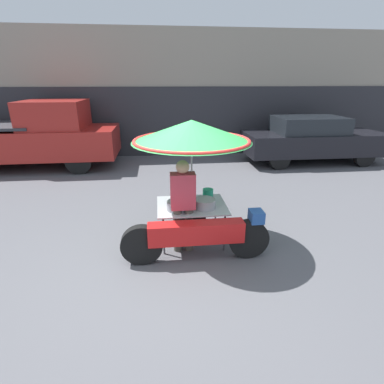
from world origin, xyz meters
TOP-DOWN VIEW (x-y plane):
  - ground_plane at (0.00, 0.00)m, footprint 36.00×36.00m
  - shopfront_building at (0.00, 8.05)m, footprint 28.00×2.06m
  - vendor_motorcycle_cart at (0.38, 0.59)m, footprint 2.27×1.86m
  - vendor_person at (0.21, 0.38)m, footprint 0.38×0.22m
  - parked_car at (4.93, 5.46)m, footprint 4.53×1.69m
  - pickup_truck at (-3.91, 5.81)m, footprint 5.21×1.95m

SIDE VIEW (x-z plane):
  - ground_plane at x=0.00m, z-range 0.00..0.00m
  - parked_car at x=4.93m, z-range 0.03..1.53m
  - vendor_person at x=0.21m, z-range 0.08..1.60m
  - pickup_truck at x=-3.91m, z-range -0.05..2.00m
  - vendor_motorcycle_cart at x=0.38m, z-range 0.55..2.61m
  - shopfront_building at x=0.00m, z-range -0.01..4.25m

